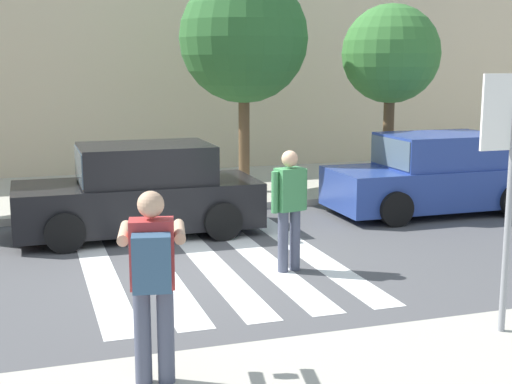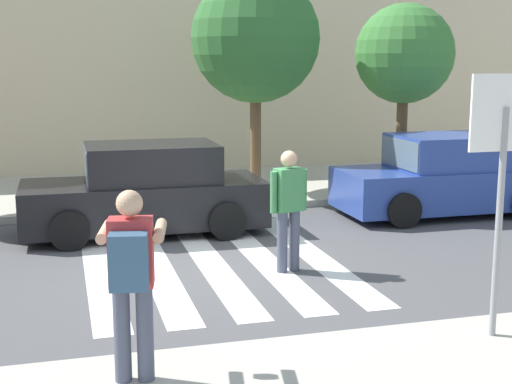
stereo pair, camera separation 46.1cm
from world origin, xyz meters
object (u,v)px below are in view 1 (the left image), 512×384
parked_car_blue (435,176)px  street_tree_center (244,39)px  stop_sign (512,146)px  photographer_with_backpack (152,272)px  pedestrian_crossing (289,204)px  street_tree_east (391,55)px  parked_car_black (140,193)px

parked_car_blue → street_tree_center: bearing=138.9°
stop_sign → photographer_with_backpack: bearing=-178.0°
stop_sign → pedestrian_crossing: stop_sign is taller
photographer_with_backpack → street_tree_center: bearing=68.2°
street_tree_east → stop_sign: bearing=-110.4°
photographer_with_backpack → parked_car_black: bearing=82.2°
pedestrian_crossing → parked_car_black: 3.31m
parked_car_black → street_tree_east: street_tree_east is taller
street_tree_center → street_tree_east: 3.24m
parked_car_black → street_tree_east: size_ratio=1.02×
pedestrian_crossing → street_tree_center: street_tree_center is taller
stop_sign → street_tree_east: bearing=69.6°
stop_sign → parked_car_blue: size_ratio=0.65×
photographer_with_backpack → parked_car_blue: bearing=42.9°
photographer_with_backpack → parked_car_black: (0.84, 6.15, -0.44)m
parked_car_black → street_tree_center: bearing=44.9°
parked_car_black → parked_car_blue: bearing=-0.0°
street_tree_east → parked_car_black: bearing=-160.3°
street_tree_east → photographer_with_backpack: bearing=-129.1°
stop_sign → parked_car_black: bearing=115.3°
pedestrian_crossing → street_tree_east: street_tree_east is taller
parked_car_blue → street_tree_east: 3.15m
photographer_with_backpack → street_tree_center: size_ratio=0.37×
parked_car_blue → parked_car_black: bearing=180.0°
parked_car_black → parked_car_blue: (5.77, -0.00, 0.00)m
street_tree_center → parked_car_blue: bearing=-41.1°
parked_car_black → street_tree_east: 6.65m
stop_sign → street_tree_east: 8.71m
stop_sign → parked_car_black: (-2.85, 6.02, -1.37)m
stop_sign → street_tree_center: 8.80m
pedestrian_crossing → photographer_with_backpack: bearing=-127.2°
photographer_with_backpack → street_tree_center: street_tree_center is taller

